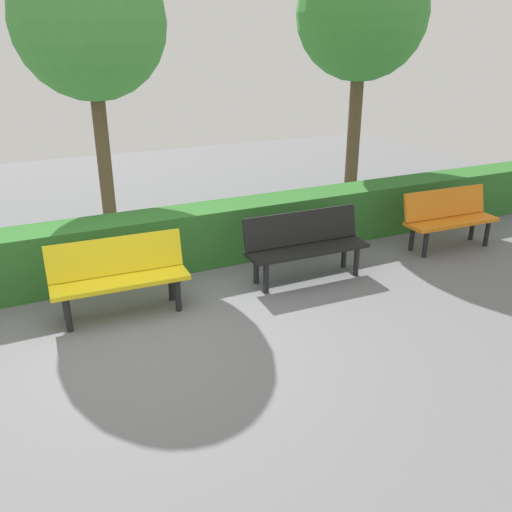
{
  "coord_description": "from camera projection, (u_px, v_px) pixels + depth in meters",
  "views": [
    {
      "loc": [
        1.02,
        4.93,
        2.9
      ],
      "look_at": [
        -1.5,
        -0.27,
        0.55
      ],
      "focal_mm": 37.5,
      "sensor_mm": 36.0,
      "label": 1
    }
  ],
  "objects": [
    {
      "name": "bench_black",
      "position": [
        305.0,
        242.0,
        6.85
      ],
      "size": [
        1.62,
        0.52,
        0.86
      ],
      "rotation": [
        0.0,
        0.0,
        -0.03
      ],
      "color": "black",
      "rests_on": "ground_plane"
    },
    {
      "name": "bench_orange",
      "position": [
        449.0,
        216.0,
        7.88
      ],
      "size": [
        1.47,
        0.53,
        0.86
      ],
      "rotation": [
        0.0,
        0.0,
        -0.05
      ],
      "color": "orange",
      "rests_on": "ground_plane"
    },
    {
      "name": "bench_yellow",
      "position": [
        119.0,
        273.0,
        5.95
      ],
      "size": [
        1.52,
        0.53,
        0.86
      ],
      "rotation": [
        0.0,
        0.0,
        -0.05
      ],
      "color": "yellow",
      "rests_on": "ground_plane"
    },
    {
      "name": "tree_mid",
      "position": [
        89.0,
        24.0,
        7.21
      ],
      "size": [
        2.08,
        2.08,
        4.16
      ],
      "color": "brown",
      "rests_on": "ground_plane"
    },
    {
      "name": "tree_near",
      "position": [
        362.0,
        15.0,
        9.19
      ],
      "size": [
        2.27,
        2.27,
        4.46
      ],
      "color": "brown",
      "rests_on": "ground_plane"
    },
    {
      "name": "hedge_row",
      "position": [
        188.0,
        238.0,
        7.27
      ],
      "size": [
        15.73,
        0.6,
        0.79
      ],
      "primitive_type": "cube",
      "color": "#2D6B28",
      "rests_on": "ground_plane"
    },
    {
      "name": "ground_plane",
      "position": [
        139.0,
        337.0,
        5.61
      ],
      "size": [
        19.73,
        19.73,
        0.0
      ],
      "primitive_type": "plane",
      "color": "slate"
    }
  ]
}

